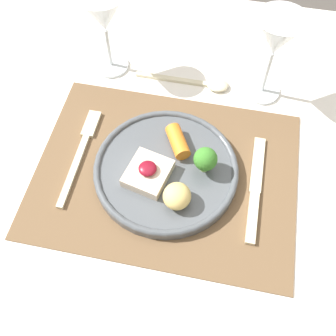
{
  "coord_description": "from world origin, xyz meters",
  "views": [
    {
      "loc": [
        0.07,
        -0.35,
        1.37
      ],
      "look_at": [
        0.0,
        -0.0,
        0.78
      ],
      "focal_mm": 42.0,
      "sensor_mm": 36.0,
      "label": 1
    }
  ],
  "objects_px": {
    "fork": "(82,149)",
    "knife": "(255,194)",
    "spoon": "(203,83)",
    "wine_glass_near": "(277,40)",
    "wine_glass_far": "(103,16)",
    "dinner_plate": "(169,171)"
  },
  "relations": [
    {
      "from": "spoon",
      "to": "wine_glass_near",
      "type": "xyz_separation_m",
      "value": [
        0.12,
        0.01,
        0.13
      ]
    },
    {
      "from": "knife",
      "to": "wine_glass_near",
      "type": "bearing_deg",
      "value": 89.52
    },
    {
      "from": "fork",
      "to": "wine_glass_far",
      "type": "height_order",
      "value": "wine_glass_far"
    },
    {
      "from": "knife",
      "to": "wine_glass_near",
      "type": "height_order",
      "value": "wine_glass_near"
    },
    {
      "from": "wine_glass_near",
      "to": "knife",
      "type": "bearing_deg",
      "value": -88.46
    },
    {
      "from": "fork",
      "to": "wine_glass_near",
      "type": "xyz_separation_m",
      "value": [
        0.32,
        0.21,
        0.13
      ]
    },
    {
      "from": "dinner_plate",
      "to": "fork",
      "type": "relative_size",
      "value": 1.21
    },
    {
      "from": "fork",
      "to": "knife",
      "type": "distance_m",
      "value": 0.32
    },
    {
      "from": "knife",
      "to": "spoon",
      "type": "xyz_separation_m",
      "value": [
        -0.13,
        0.24,
        -0.0
      ]
    },
    {
      "from": "knife",
      "to": "fork",
      "type": "bearing_deg",
      "value": 172.45
    },
    {
      "from": "dinner_plate",
      "to": "wine_glass_far",
      "type": "relative_size",
      "value": 1.48
    },
    {
      "from": "dinner_plate",
      "to": "spoon",
      "type": "bearing_deg",
      "value": 83.52
    },
    {
      "from": "dinner_plate",
      "to": "fork",
      "type": "xyz_separation_m",
      "value": [
        -0.17,
        0.02,
        -0.01
      ]
    },
    {
      "from": "dinner_plate",
      "to": "spoon",
      "type": "height_order",
      "value": "dinner_plate"
    },
    {
      "from": "dinner_plate",
      "to": "spoon",
      "type": "distance_m",
      "value": 0.23
    },
    {
      "from": "fork",
      "to": "knife",
      "type": "relative_size",
      "value": 1.0
    },
    {
      "from": "dinner_plate",
      "to": "knife",
      "type": "distance_m",
      "value": 0.15
    },
    {
      "from": "dinner_plate",
      "to": "wine_glass_far",
      "type": "xyz_separation_m",
      "value": [
        -0.17,
        0.24,
        0.11
      ]
    },
    {
      "from": "wine_glass_near",
      "to": "wine_glass_far",
      "type": "xyz_separation_m",
      "value": [
        -0.32,
        0.01,
        -0.01
      ]
    },
    {
      "from": "knife",
      "to": "spoon",
      "type": "height_order",
      "value": "spoon"
    },
    {
      "from": "fork",
      "to": "wine_glass_near",
      "type": "bearing_deg",
      "value": 32.59
    },
    {
      "from": "spoon",
      "to": "dinner_plate",
      "type": "bearing_deg",
      "value": -100.14
    }
  ]
}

